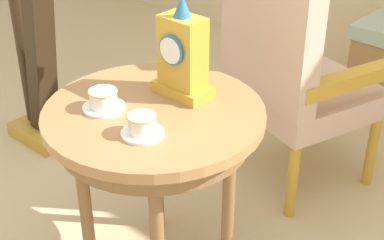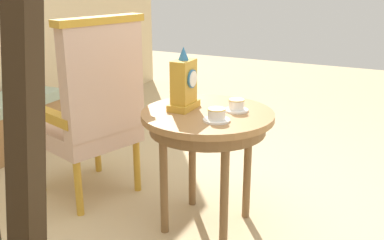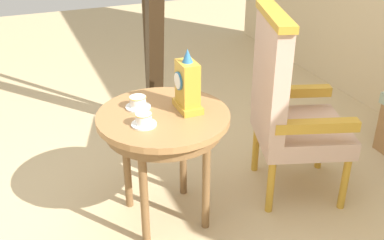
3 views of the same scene
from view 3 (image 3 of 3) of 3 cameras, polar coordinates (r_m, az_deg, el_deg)
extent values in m
plane|color=tan|center=(2.82, -5.23, -11.52)|extent=(10.00, 10.00, 0.00)
cylinder|color=#9E7042|center=(2.45, -3.53, 0.40)|extent=(0.70, 0.70, 0.03)
cylinder|color=brown|center=(2.47, -3.49, -0.68)|extent=(0.62, 0.62, 0.07)
cylinder|color=brown|center=(2.54, 1.74, -7.35)|extent=(0.04, 0.04, 0.64)
cylinder|color=brown|center=(2.81, -1.11, -3.57)|extent=(0.04, 0.04, 0.64)
cylinder|color=brown|center=(2.72, -8.01, -4.96)|extent=(0.04, 0.04, 0.64)
cylinder|color=brown|center=(2.44, -5.88, -9.07)|extent=(0.04, 0.04, 0.64)
cylinder|color=white|center=(2.52, -6.60, 1.60)|extent=(0.13, 0.13, 0.01)
cylinder|color=white|center=(2.50, -6.64, 2.28)|extent=(0.09, 0.09, 0.06)
torus|color=gold|center=(2.49, -6.67, 2.79)|extent=(0.09, 0.09, 0.00)
cylinder|color=white|center=(2.34, -5.89, -0.52)|extent=(0.13, 0.13, 0.01)
cylinder|color=white|center=(2.32, -5.93, 0.18)|extent=(0.08, 0.08, 0.05)
torus|color=gold|center=(2.31, -5.96, 0.72)|extent=(0.09, 0.09, 0.00)
cube|color=gold|center=(2.48, -0.53, 1.71)|extent=(0.19, 0.11, 0.04)
cube|color=gold|center=(2.42, -0.54, 4.54)|extent=(0.14, 0.09, 0.23)
cylinder|color=teal|center=(2.40, -1.68, 4.80)|extent=(0.10, 0.01, 0.10)
cylinder|color=white|center=(2.40, -1.81, 4.78)|extent=(0.08, 0.00, 0.08)
cone|color=teal|center=(2.37, -0.56, 7.88)|extent=(0.06, 0.06, 0.07)
cube|color=#CCA893|center=(2.89, 13.22, -1.44)|extent=(0.65, 0.65, 0.11)
cube|color=#CCA893|center=(2.67, 9.54, 5.42)|extent=(0.52, 0.24, 0.64)
cube|color=gold|center=(2.56, 10.13, 12.47)|extent=(0.56, 0.27, 0.04)
cube|color=gold|center=(2.62, 14.98, -0.71)|extent=(0.21, 0.47, 0.06)
cube|color=gold|center=(3.01, 12.35, 3.42)|extent=(0.21, 0.47, 0.06)
cylinder|color=gold|center=(2.90, 18.12, -7.34)|extent=(0.04, 0.04, 0.35)
cylinder|color=gold|center=(3.25, 15.44, -2.96)|extent=(0.04, 0.04, 0.35)
cylinder|color=gold|center=(2.77, 9.57, -8.00)|extent=(0.04, 0.04, 0.35)
cylinder|color=gold|center=(3.13, 7.80, -3.34)|extent=(0.04, 0.04, 0.35)
cube|color=gold|center=(3.72, -4.59, -0.29)|extent=(0.32, 0.24, 0.07)
cylinder|color=#332314|center=(3.49, -5.66, 13.53)|extent=(0.06, 0.06, 1.72)
cube|color=black|center=(3.33, -4.58, 11.53)|extent=(0.28, 0.11, 1.58)
camera|label=1|loc=(1.05, -46.02, 6.87)|focal=54.28mm
camera|label=2|loc=(4.19, -26.99, 19.51)|focal=42.53mm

